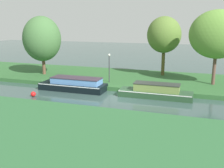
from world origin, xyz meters
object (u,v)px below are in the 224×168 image
willow_tree_left (42,39)px  willow_tree_centre (164,35)px  lamp_post (109,64)px  channel_buoy (33,94)px  black_barge (74,84)px  mooring_post_near (176,87)px  forest_narrowboat (156,92)px  willow_tree_right (217,35)px

willow_tree_left → willow_tree_centre: size_ratio=1.01×
lamp_post → channel_buoy: (-5.05, -6.02, -2.02)m
black_barge → mooring_post_near: bearing=8.1°
willow_tree_centre → willow_tree_left: bearing=-164.6°
willow_tree_centre → lamp_post: bearing=-132.1°
black_barge → channel_buoy: size_ratio=14.43×
channel_buoy → black_barge: bearing=53.5°
forest_narrowboat → willow_tree_centre: 9.20m
willow_tree_right → lamp_post: size_ratio=2.47×
black_barge → willow_tree_right: bearing=21.2°
willow_tree_right → channel_buoy: bearing=-151.6°
lamp_post → channel_buoy: bearing=-130.0°
willow_tree_centre → channel_buoy: bearing=-131.0°
willow_tree_right → channel_buoy: (-15.19, -8.22, -5.08)m
forest_narrowboat → lamp_post: (-5.29, 2.77, 1.72)m
willow_tree_centre → mooring_post_near: (2.15, -6.63, -4.32)m
lamp_post → mooring_post_near: 7.17m
black_barge → willow_tree_left: willow_tree_left is taller
forest_narrowboat → willow_tree_right: (4.85, 4.97, 4.78)m
willow_tree_left → lamp_post: bearing=-9.6°
willow_tree_left → willow_tree_centre: willow_tree_left is taller
channel_buoy → lamp_post: bearing=50.0°
lamp_post → mooring_post_near: lamp_post is taller
willow_tree_left → willow_tree_right: size_ratio=0.93×
willow_tree_centre → black_barge: bearing=-132.7°
forest_narrowboat → lamp_post: bearing=152.3°
willow_tree_right → willow_tree_centre: bearing=150.9°
forest_narrowboat → channel_buoy: bearing=-162.6°
willow_tree_centre → channel_buoy: willow_tree_centre is taller
forest_narrowboat → channel_buoy: (-10.34, -3.25, -0.30)m
forest_narrowboat → willow_tree_left: (-14.06, 4.26, 4.03)m
black_barge → channel_buoy: black_barge is taller
black_barge → willow_tree_centre: willow_tree_centre is taller
willow_tree_left → mooring_post_near: willow_tree_left is taller
willow_tree_left → mooring_post_near: 16.35m
willow_tree_left → willow_tree_centre: 13.99m
willow_tree_centre → mooring_post_near: bearing=-72.0°
lamp_post → black_barge: bearing=-133.7°
willow_tree_centre → lamp_post: willow_tree_centre is taller
black_barge → willow_tree_left: size_ratio=0.96×
forest_narrowboat → lamp_post: size_ratio=2.18×
lamp_post → mooring_post_near: size_ratio=4.49×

